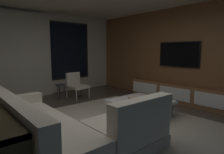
% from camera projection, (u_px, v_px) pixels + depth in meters
% --- Properties ---
extents(floor, '(9.20, 9.20, 0.00)m').
position_uv_depth(floor, '(103.00, 129.00, 3.63)').
color(floor, '#473D33').
extents(back_wall_with_window, '(6.60, 0.30, 2.70)m').
position_uv_depth(back_wall_with_window, '(31.00, 54.00, 6.13)').
color(back_wall_with_window, beige).
rests_on(back_wall_with_window, floor).
extents(media_wall, '(0.12, 7.80, 2.70)m').
position_uv_depth(media_wall, '(189.00, 54.00, 5.43)').
color(media_wall, brown).
rests_on(media_wall, floor).
extents(area_rug, '(3.20, 3.80, 0.01)m').
position_uv_depth(area_rug, '(121.00, 125.00, 3.78)').
color(area_rug, '#ADA391').
rests_on(area_rug, floor).
extents(sectional_couch, '(1.98, 2.50, 0.82)m').
position_uv_depth(sectional_couch, '(62.00, 130.00, 2.86)').
color(sectional_couch, '#B1A997').
rests_on(sectional_couch, floor).
extents(coffee_table, '(1.16, 1.16, 0.36)m').
position_uv_depth(coffee_table, '(140.00, 108.00, 4.31)').
color(coffee_table, '#2F2817').
rests_on(coffee_table, floor).
extents(book_stack_on_coffee_table, '(0.26, 0.20, 0.11)m').
position_uv_depth(book_stack_on_coffee_table, '(134.00, 99.00, 4.17)').
color(book_stack_on_coffee_table, '#6463B2').
rests_on(book_stack_on_coffee_table, coffee_table).
extents(accent_chair_near_window, '(0.60, 0.61, 0.78)m').
position_uv_depth(accent_chair_near_window, '(76.00, 84.00, 5.99)').
color(accent_chair_near_window, '#B2ADA0').
rests_on(accent_chair_near_window, floor).
extents(side_stool, '(0.32, 0.32, 0.46)m').
position_uv_depth(side_stool, '(61.00, 87.00, 5.77)').
color(side_stool, '#333338').
rests_on(side_stool, floor).
extents(media_console, '(0.46, 3.10, 0.52)m').
position_uv_depth(media_console, '(180.00, 94.00, 5.43)').
color(media_console, brown).
rests_on(media_console, floor).
extents(mounted_tv, '(0.05, 1.24, 0.71)m').
position_uv_depth(mounted_tv, '(179.00, 54.00, 5.55)').
color(mounted_tv, black).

